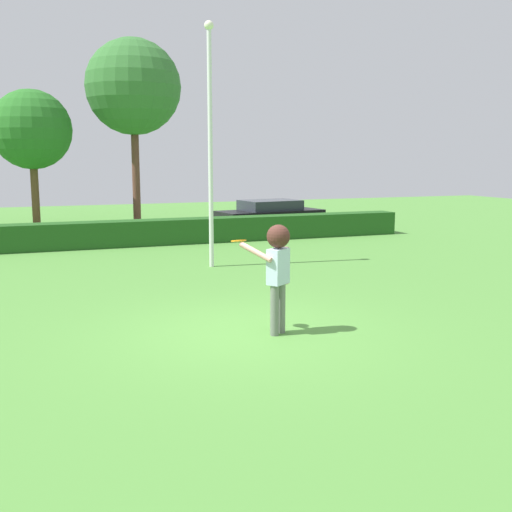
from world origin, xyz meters
TOP-DOWN VIEW (x-y plane):
  - ground_plane at (0.00, 0.00)m, footprint 60.00×60.00m
  - person at (0.43, -0.29)m, footprint 0.80×0.57m
  - frisbee at (-0.09, 0.13)m, footprint 0.25×0.25m
  - lamppost at (1.25, 6.17)m, footprint 0.24×0.24m
  - hedge_row at (0.00, 10.92)m, footprint 19.78×0.90m
  - parked_car_black at (5.74, 12.98)m, footprint 4.40×2.29m
  - oak_tree at (-2.91, 17.16)m, footprint 3.18×3.18m
  - birch_tree at (1.20, 17.09)m, footprint 3.99×3.99m

SIDE VIEW (x-z plane):
  - ground_plane at x=0.00m, z-range 0.00..0.00m
  - hedge_row at x=0.00m, z-range 0.00..0.84m
  - parked_car_black at x=5.74m, z-range 0.06..1.31m
  - person at x=0.43m, z-range 0.28..2.09m
  - frisbee at x=-0.09m, z-range 1.48..1.55m
  - lamppost at x=1.25m, z-range 0.32..6.62m
  - oak_tree at x=-2.91m, z-range 1.20..6.82m
  - birch_tree at x=1.20m, z-range 1.90..9.75m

